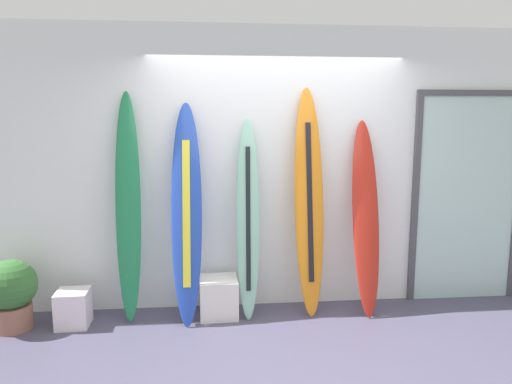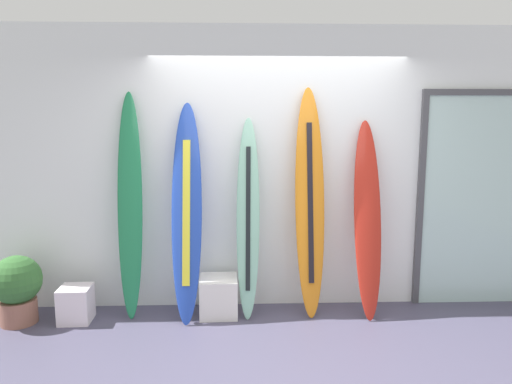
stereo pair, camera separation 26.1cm
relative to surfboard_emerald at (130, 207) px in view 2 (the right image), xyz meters
The scene contains 11 objects.
ground 2.06m from the surfboard_emerald, 34.95° to the right, with size 8.00×8.00×0.04m, color #47445A.
wall_back 1.50m from the surfboard_emerald, 11.88° to the left, with size 7.20×0.20×2.80m, color white.
surfboard_emerald is the anchor object (origin of this frame).
surfboard_cobalt 0.55m from the surfboard_emerald, ahead, with size 0.30×0.52×2.06m.
surfboard_seafoam 1.13m from the surfboard_emerald, ahead, with size 0.25×0.40×1.92m.
surfboard_sunset 1.72m from the surfboard_emerald, ahead, with size 0.31×0.42×2.21m.
surfboard_crimson 2.28m from the surfboard_emerald, ahead, with size 0.26×0.49×1.90m.
display_block_left 1.05m from the surfboard_emerald, 163.11° to the right, with size 0.29×0.29×0.34m.
display_block_center 1.21m from the surfboard_emerald, ahead, with size 0.37×0.37×0.38m.
glass_door 3.44m from the surfboard_emerald, ahead, with size 1.17×0.06×2.19m.
potted_plant 1.27m from the surfboard_emerald, behind, with size 0.46×0.46×0.65m.
Camera 2 is at (-0.39, -3.46, 1.90)m, focal length 33.12 mm.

